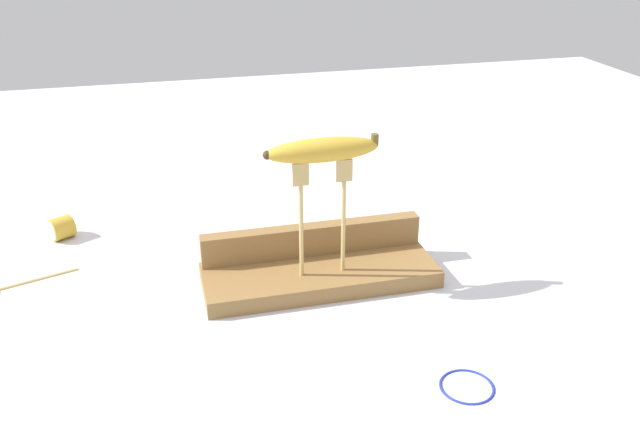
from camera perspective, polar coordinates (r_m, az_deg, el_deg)
ground_plane at (r=1.16m, az=0.00°, el=-5.77°), size 3.00×3.00×0.00m
wooden_board at (r=1.16m, az=0.00°, el=-5.16°), size 0.39×0.14×0.03m
board_backstop at (r=1.18m, az=-0.66°, el=-2.16°), size 0.38×0.03×0.05m
fork_stand_center at (r=1.08m, az=0.21°, el=0.43°), size 0.10×0.01×0.19m
banana_raised_center at (r=1.05m, az=0.21°, el=5.32°), size 0.18×0.05×0.04m
fork_fallen_near at (r=1.26m, az=-24.26°, el=-5.44°), size 0.16×0.07×0.01m
banana_chunk_near at (r=1.39m, az=-20.77°, el=-1.14°), size 0.06×0.06×0.04m
wire_coil at (r=0.96m, az=12.16°, el=-13.85°), size 0.07×0.07×0.00m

